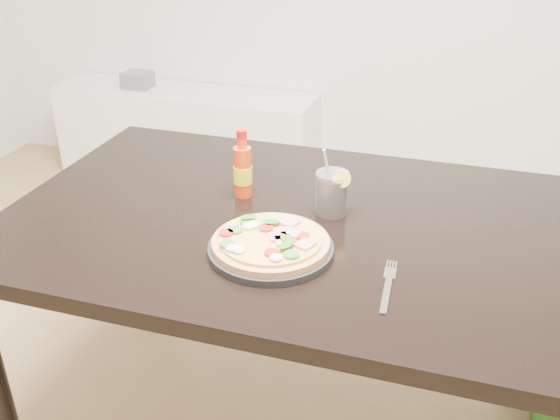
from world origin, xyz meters
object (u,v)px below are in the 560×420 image
(dining_table, at_px, (294,247))
(cola_cup, at_px, (332,194))
(fork, at_px, (388,284))
(media_console, at_px, (186,136))
(hot_sauce_bottle, at_px, (243,170))
(pizza, at_px, (270,241))
(plate, at_px, (271,249))

(dining_table, distance_m, cola_cup, 0.16)
(dining_table, xyz_separation_m, cola_cup, (0.08, 0.05, 0.13))
(fork, xyz_separation_m, media_console, (-1.33, 1.83, -0.50))
(cola_cup, relative_size, media_console, 0.12)
(hot_sauce_bottle, bearing_deg, pizza, -58.03)
(pizza, bearing_deg, cola_cup, 69.08)
(plate, bearing_deg, hot_sauce_bottle, 122.20)
(media_console, bearing_deg, dining_table, -56.36)
(cola_cup, height_order, fork, cola_cup)
(hot_sauce_bottle, bearing_deg, media_console, 120.71)
(dining_table, bearing_deg, media_console, 123.64)
(hot_sauce_bottle, bearing_deg, dining_table, -25.24)
(plate, height_order, pizza, pizza)
(plate, height_order, hot_sauce_bottle, hot_sauce_bottle)
(cola_cup, bearing_deg, hot_sauce_bottle, 174.17)
(hot_sauce_bottle, height_order, fork, hot_sauce_bottle)
(dining_table, bearing_deg, hot_sauce_bottle, 154.76)
(cola_cup, bearing_deg, dining_table, -146.83)
(cola_cup, bearing_deg, media_console, 126.40)
(cola_cup, bearing_deg, pizza, -110.92)
(dining_table, bearing_deg, cola_cup, 33.17)
(hot_sauce_bottle, xyz_separation_m, media_console, (-0.91, 1.54, -0.57))
(pizza, xyz_separation_m, fork, (0.26, -0.05, -0.02))
(dining_table, xyz_separation_m, hot_sauce_bottle, (-0.16, 0.08, 0.15))
(cola_cup, bearing_deg, plate, -110.85)
(cola_cup, xyz_separation_m, media_console, (-1.15, 1.56, -0.55))
(cola_cup, xyz_separation_m, fork, (0.18, -0.27, -0.05))
(dining_table, height_order, plate, plate)
(plate, bearing_deg, dining_table, 88.03)
(plate, bearing_deg, cola_cup, 69.15)
(hot_sauce_bottle, distance_m, fork, 0.52)
(media_console, bearing_deg, pizza, -59.11)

